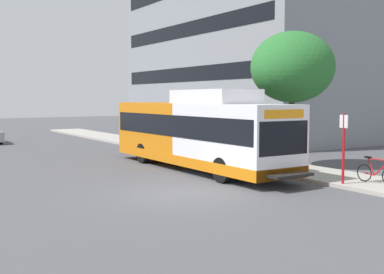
{
  "coord_description": "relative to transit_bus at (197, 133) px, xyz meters",
  "views": [
    {
      "loc": [
        -8.34,
        -13.95,
        3.3
      ],
      "look_at": [
        2.87,
        3.61,
        1.6
      ],
      "focal_mm": 45.05,
      "sensor_mm": 36.0,
      "label": 1
    }
  ],
  "objects": [
    {
      "name": "bicycle_parked",
      "position": [
        3.11,
        -7.35,
        -1.14
      ],
      "size": [
        0.52,
        1.76,
        1.02
      ],
      "color": "black",
      "rests_on": "sidewalk_curb"
    },
    {
      "name": "bus_stop_sign_pole",
      "position": [
        2.07,
        -6.67,
        -0.05
      ],
      "size": [
        0.1,
        0.36,
        2.6
      ],
      "color": "red",
      "rests_on": "sidewalk_curb"
    },
    {
      "name": "lattice_comm_tower",
      "position": [
        12.96,
        28.27,
        5.97
      ],
      "size": [
        1.1,
        1.1,
        23.53
      ],
      "color": "#B7B7BC",
      "rests_on": "ground"
    },
    {
      "name": "sidewalk_curb",
      "position": [
        3.26,
        1.47,
        -1.63
      ],
      "size": [
        3.0,
        56.0,
        0.14
      ],
      "primitive_type": "cube",
      "color": "#A8A399",
      "rests_on": "ground"
    },
    {
      "name": "transit_bus",
      "position": [
        0.0,
        0.0,
        0.0
      ],
      "size": [
        2.58,
        12.25,
        3.65
      ],
      "color": "white",
      "rests_on": "ground"
    },
    {
      "name": "street_tree_near_stop",
      "position": [
        4.06,
        -1.92,
        3.01
      ],
      "size": [
        3.9,
        3.9,
        6.25
      ],
      "color": "#4C3823",
      "rests_on": "sidewalk_curb"
    },
    {
      "name": "ground_plane",
      "position": [
        -3.74,
        3.47,
        -1.7
      ],
      "size": [
        120.0,
        120.0,
        0.0
      ],
      "primitive_type": "plane",
      "color": "#4C4C51"
    }
  ]
}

